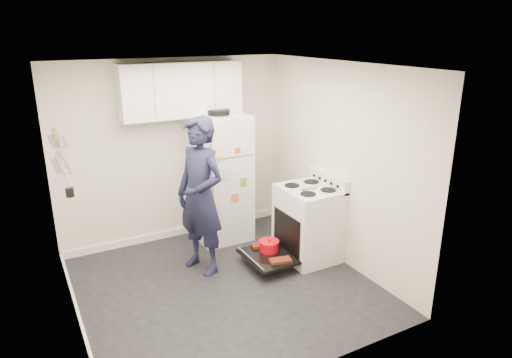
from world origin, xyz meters
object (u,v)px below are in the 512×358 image
open_oven_door (268,252)px  person (200,196)px  electric_range (308,224)px  refrigerator (220,178)px

open_oven_door → person: 1.13m
open_oven_door → person: bearing=157.0°
electric_range → refrigerator: bearing=123.4°
refrigerator → person: size_ratio=0.96×
open_oven_door → electric_range: bearing=-3.7°
electric_range → open_oven_door: size_ratio=1.57×
electric_range → person: size_ratio=0.57×
open_oven_door → refrigerator: size_ratio=0.38×
electric_range → refrigerator: 1.38m
open_oven_door → person: size_ratio=0.36×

